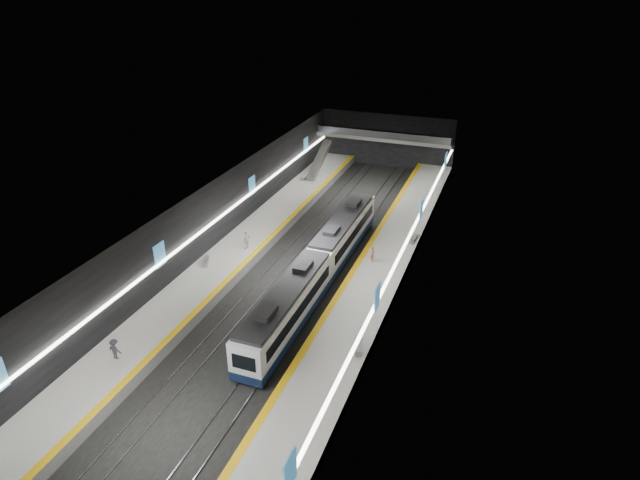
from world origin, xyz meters
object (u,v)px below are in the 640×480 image
at_px(bench_left_far, 304,177).
at_px(passenger_left_b, 115,349).
at_px(passenger_left_a, 246,240).
at_px(train, 318,266).
at_px(bench_left_near, 206,261).
at_px(bench_right_far, 414,239).
at_px(bench_right_near, 359,346).
at_px(passenger_right_a, 373,254).
at_px(escalator, 319,160).

bearing_deg(bench_left_far, passenger_left_b, -91.17).
bearing_deg(passenger_left_a, train, 77.20).
relative_size(train, bench_left_far, 15.39).
xyz_separation_m(train, passenger_left_b, (-10.02, -16.45, -0.34)).
distance_m(bench_left_near, bench_right_far, 21.94).
bearing_deg(passenger_left_b, bench_right_near, -150.42).
bearing_deg(passenger_left_b, bench_left_near, -79.15).
xyz_separation_m(passenger_left_a, passenger_left_b, (-1.03, -19.20, -0.14)).
xyz_separation_m(train, bench_right_far, (7.00, 10.52, -0.97)).
bearing_deg(train, passenger_right_a, 48.97).
height_order(bench_left_far, bench_right_far, bench_left_far).
distance_m(train, bench_left_near, 11.49).
bearing_deg(escalator, passenger_left_a, -87.63).
bearing_deg(bench_left_near, bench_right_far, 8.84).
height_order(bench_left_near, bench_left_far, bench_left_far).
bearing_deg(passenger_right_a, passenger_left_a, 92.14).
bearing_deg(bench_right_far, train, -117.17).
xyz_separation_m(bench_right_near, passenger_left_a, (-15.69, 11.82, 0.74)).
distance_m(bench_left_far, passenger_left_a, 21.48).
height_order(escalator, passenger_left_b, escalator).
xyz_separation_m(bench_left_far, passenger_left_a, (2.09, -21.36, 0.75)).
xyz_separation_m(train, bench_right_near, (6.70, -9.07, -0.95)).
distance_m(train, bench_right_far, 12.68).
distance_m(bench_left_far, passenger_left_b, 40.58).
distance_m(bench_left_far, bench_right_far, 22.62).
xyz_separation_m(train, bench_left_near, (-11.36, -1.49, -0.98)).
distance_m(escalator, passenger_left_a, 24.41).
relative_size(escalator, bench_left_near, 4.62).
bearing_deg(passenger_left_a, bench_left_far, -170.20).
bearing_deg(bench_left_far, passenger_right_a, -54.89).
bearing_deg(escalator, bench_left_far, -109.80).
height_order(bench_left_far, passenger_left_b, passenger_left_b).
distance_m(escalator, bench_right_far, 23.82).
distance_m(passenger_right_a, passenger_left_a, 13.15).
bearing_deg(bench_right_near, passenger_left_a, 125.70).
relative_size(bench_left_far, passenger_left_b, 1.15).
bearing_deg(train, passenger_left_b, -121.36).
bearing_deg(escalator, bench_right_near, -65.23).
height_order(bench_left_far, passenger_left_a, passenger_left_a).
relative_size(passenger_left_a, passenger_left_b, 1.16).
relative_size(train, passenger_left_a, 15.22).
bearing_deg(bench_right_far, escalator, 142.14).
height_order(escalator, bench_left_near, escalator).
bearing_deg(passenger_right_a, escalator, 25.88).
bearing_deg(bench_right_far, passenger_left_b, -115.80).
height_order(bench_left_far, passenger_right_a, passenger_right_a).
bearing_deg(escalator, bench_left_near, -92.71).
xyz_separation_m(bench_right_far, passenger_right_a, (-2.98, -5.90, 0.62)).
relative_size(bench_left_near, bench_left_far, 0.89).
bearing_deg(bench_right_near, bench_right_far, 71.80).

